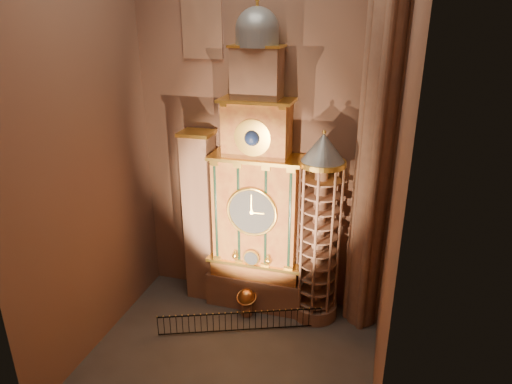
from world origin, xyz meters
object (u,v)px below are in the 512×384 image
(celestial_globe, at_px, (247,300))
(astronomical_clock, at_px, (257,199))
(stair_turret, at_px, (319,232))
(iron_railing, at_px, (240,322))
(portrait_tower, at_px, (200,217))

(celestial_globe, bearing_deg, astronomical_clock, 81.19)
(stair_turret, relative_size, celestial_globe, 6.49)
(iron_railing, bearing_deg, stair_turret, 36.15)
(portrait_tower, relative_size, iron_railing, 1.24)
(stair_turret, height_order, iron_railing, stair_turret)
(astronomical_clock, height_order, iron_railing, astronomical_clock)
(astronomical_clock, xyz_separation_m, iron_railing, (-0.10, -2.89, -6.05))
(astronomical_clock, distance_m, celestial_globe, 5.85)
(stair_turret, distance_m, celestial_globe, 5.77)
(iron_railing, bearing_deg, astronomical_clock, 88.04)
(portrait_tower, bearing_deg, astronomical_clock, -0.29)
(portrait_tower, bearing_deg, stair_turret, -2.33)
(portrait_tower, bearing_deg, iron_railing, -41.39)
(astronomical_clock, xyz_separation_m, stair_turret, (3.50, -0.26, -1.41))
(portrait_tower, distance_m, celestial_globe, 5.42)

